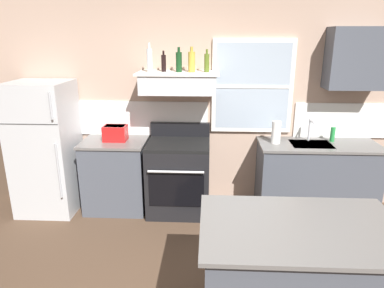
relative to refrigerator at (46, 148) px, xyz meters
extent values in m
cube|color=tan|center=(1.90, 0.39, 0.53)|extent=(5.40, 0.06, 2.70)
cube|color=white|center=(0.75, 0.35, 0.31)|extent=(2.50, 0.02, 0.44)
cube|color=white|center=(3.70, 0.35, 0.31)|extent=(1.20, 0.02, 0.44)
cube|color=white|center=(2.55, 0.34, 0.73)|extent=(1.00, 0.04, 1.15)
cube|color=#9EADBC|center=(2.55, 0.33, 0.73)|extent=(0.90, 0.01, 1.05)
cube|color=white|center=(2.55, 0.32, 0.73)|extent=(0.90, 0.02, 0.04)
cube|color=#B7BABC|center=(0.00, 0.00, 0.00)|extent=(0.70, 0.68, 1.64)
cube|color=#333333|center=(0.00, -0.34, 0.39)|extent=(0.69, 0.00, 0.01)
cylinder|color=#A5A8AD|center=(0.30, -0.37, -0.15)|extent=(0.02, 0.02, 0.67)
cylinder|color=#A5A8AD|center=(0.30, -0.37, 0.60)|extent=(0.02, 0.02, 0.30)
cube|color=#474C56|center=(0.85, 0.06, -0.38)|extent=(0.76, 0.60, 0.88)
cube|color=#605E5B|center=(0.85, 0.06, 0.08)|extent=(0.79, 0.63, 0.03)
cube|color=red|center=(0.87, 0.07, 0.19)|extent=(0.28, 0.20, 0.19)
cube|color=black|center=(0.87, 0.07, 0.28)|extent=(0.24, 0.16, 0.01)
cube|color=black|center=(0.72, 0.07, 0.22)|extent=(0.02, 0.03, 0.02)
cube|color=black|center=(1.65, 0.02, -0.38)|extent=(0.76, 0.64, 0.87)
cube|color=black|center=(1.65, 0.02, 0.07)|extent=(0.76, 0.64, 0.04)
cube|color=black|center=(1.65, 0.31, 0.18)|extent=(0.76, 0.06, 0.18)
cube|color=black|center=(1.65, -0.30, -0.40)|extent=(0.65, 0.01, 0.40)
cylinder|color=silver|center=(1.65, -0.34, -0.15)|extent=(0.65, 0.03, 0.03)
cube|color=silver|center=(1.65, 0.12, 0.79)|extent=(0.88, 0.48, 0.22)
cube|color=#262628|center=(1.65, -0.10, 0.71)|extent=(0.75, 0.02, 0.04)
cube|color=white|center=(1.65, 0.12, 0.91)|extent=(0.96, 0.52, 0.02)
cylinder|color=silver|center=(1.33, 0.06, 1.06)|extent=(0.06, 0.06, 0.27)
cylinder|color=silver|center=(1.33, 0.06, 1.23)|extent=(0.03, 0.03, 0.07)
cylinder|color=black|center=(1.48, 0.15, 1.02)|extent=(0.06, 0.06, 0.19)
cylinder|color=black|center=(1.48, 0.15, 1.14)|extent=(0.02, 0.02, 0.05)
cylinder|color=#143819|center=(1.66, 0.12, 1.04)|extent=(0.07, 0.07, 0.23)
cylinder|color=#143819|center=(1.66, 0.12, 1.18)|extent=(0.03, 0.03, 0.06)
cylinder|color=#B29333|center=(1.81, 0.11, 1.04)|extent=(0.08, 0.08, 0.23)
cylinder|color=#B29333|center=(1.81, 0.11, 1.19)|extent=(0.03, 0.03, 0.06)
cylinder|color=#4C601E|center=(1.98, 0.12, 1.03)|extent=(0.06, 0.06, 0.21)
cylinder|color=#4C601E|center=(1.98, 0.12, 1.16)|extent=(0.03, 0.03, 0.05)
cube|color=#474C56|center=(3.35, 0.06, -0.38)|extent=(1.40, 0.60, 0.88)
cube|color=#605E5B|center=(3.35, 0.06, 0.08)|extent=(1.43, 0.63, 0.03)
cube|color=#B7BABC|center=(3.25, 0.04, 0.09)|extent=(0.48, 0.36, 0.01)
cylinder|color=silver|center=(3.25, 0.18, 0.23)|extent=(0.03, 0.03, 0.28)
cylinder|color=silver|center=(3.25, 0.10, 0.35)|extent=(0.02, 0.16, 0.02)
cylinder|color=white|center=(2.83, 0.06, 0.23)|extent=(0.11, 0.11, 0.27)
cylinder|color=#268C3F|center=(3.53, 0.16, 0.18)|extent=(0.06, 0.06, 0.18)
cube|color=#474C56|center=(2.67, -1.87, -0.38)|extent=(1.32, 0.82, 0.88)
cube|color=#605E5B|center=(2.67, -1.87, 0.08)|extent=(1.40, 0.90, 0.03)
cube|color=#474C56|center=(3.70, 0.20, 1.08)|extent=(0.64, 0.32, 0.70)
camera|label=1|loc=(2.02, -4.02, 1.34)|focal=32.63mm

